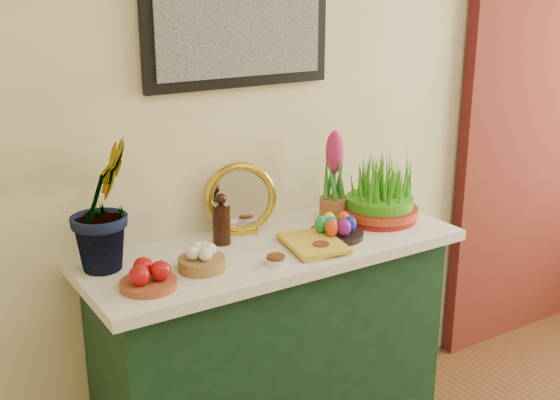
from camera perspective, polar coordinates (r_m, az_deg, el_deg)
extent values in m
cube|color=beige|center=(2.82, 2.96, 8.18)|extent=(4.00, 0.04, 2.70)
cube|color=black|center=(2.57, -3.39, 15.12)|extent=(0.74, 0.03, 0.54)
cube|color=#A5A5A5|center=(2.56, -3.19, 15.10)|extent=(0.66, 0.01, 0.46)
cube|color=#470C18|center=(3.67, 19.64, 6.25)|extent=(0.90, 0.06, 2.30)
cube|color=#14381F|center=(2.75, -0.57, -12.63)|extent=(1.30, 0.45, 0.85)
cube|color=silver|center=(2.56, -0.60, -3.99)|extent=(1.40, 0.55, 0.04)
imported|color=#2C7A26|center=(2.33, -14.38, 1.22)|extent=(0.37, 0.37, 0.57)
cylinder|color=brown|center=(2.23, -10.64, -6.74)|extent=(0.23, 0.23, 0.02)
cylinder|color=olive|center=(2.34, -6.38, -5.17)|extent=(0.19, 0.19, 0.04)
cylinder|color=black|center=(2.53, -4.78, -1.96)|extent=(0.07, 0.07, 0.15)
sphere|color=black|center=(2.50, -4.83, 0.10)|extent=(0.04, 0.04, 0.04)
cube|color=gold|center=(2.65, -3.02, -2.54)|extent=(0.12, 0.09, 0.02)
torus|color=gold|center=(2.62, -3.23, 0.18)|extent=(0.28, 0.15, 0.27)
cylinder|color=silver|center=(2.62, -3.18, 0.15)|extent=(0.20, 0.10, 0.21)
imported|color=gold|center=(2.48, 0.70, -3.79)|extent=(0.22, 0.28, 0.03)
cylinder|color=silver|center=(2.37, -0.34, -4.99)|extent=(0.08, 0.08, 0.02)
cylinder|color=#592D14|center=(2.37, -0.35, -4.65)|extent=(0.06, 0.06, 0.01)
cylinder|color=silver|center=(2.48, 3.36, -3.94)|extent=(0.07, 0.07, 0.02)
cylinder|color=#592D14|center=(2.48, 3.37, -3.63)|extent=(0.06, 0.06, 0.01)
cylinder|color=black|center=(2.62, 4.54, -2.81)|extent=(0.26, 0.26, 0.02)
ellipsoid|color=red|center=(2.55, 4.23, -2.29)|extent=(0.05, 0.05, 0.06)
ellipsoid|color=#191FAF|center=(2.60, 5.71, -1.95)|extent=(0.05, 0.05, 0.06)
ellipsoid|color=#F8F41B|center=(2.63, 4.02, -1.67)|extent=(0.05, 0.05, 0.06)
ellipsoid|color=#1A9335|center=(2.59, 3.36, -2.00)|extent=(0.05, 0.05, 0.06)
ellipsoid|color=#CA5217|center=(2.65, 5.19, -1.59)|extent=(0.05, 0.05, 0.06)
ellipsoid|color=#6F1782|center=(2.56, 5.25, -2.25)|extent=(0.05, 0.05, 0.06)
ellipsoid|color=#0D80A0|center=(2.59, 4.19, -2.01)|extent=(0.05, 0.05, 0.06)
cylinder|color=#975830|center=(2.79, 4.34, -0.70)|extent=(0.11, 0.11, 0.09)
ellipsoid|color=#BA255F|center=(2.73, 4.45, 3.90)|extent=(0.07, 0.07, 0.17)
cylinder|color=maroon|center=(2.82, 8.02, -1.05)|extent=(0.30, 0.30, 0.05)
cylinder|color=#A01013|center=(2.81, 8.03, -0.83)|extent=(0.31, 0.31, 0.03)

